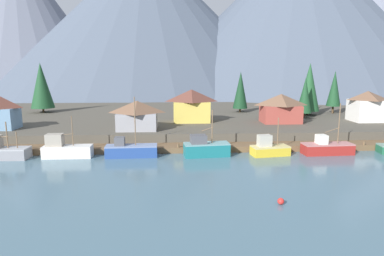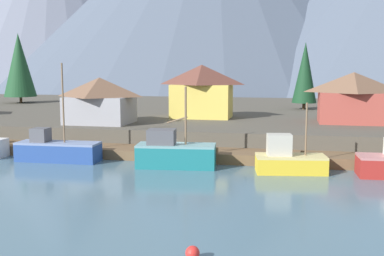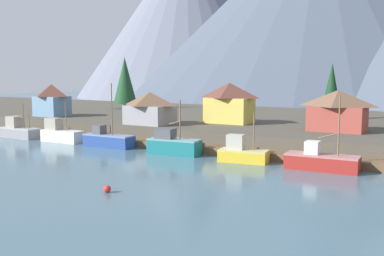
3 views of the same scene
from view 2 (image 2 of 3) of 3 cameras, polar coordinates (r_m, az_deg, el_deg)
name	(u,v)px [view 2 (image 2 of 3)]	position (r m, az deg, el deg)	size (l,w,h in m)	color
ground_plane	(210,137)	(64.61, 2.26, -1.16)	(400.00, 400.00, 1.00)	#476675
dock	(180,154)	(47.04, -1.47, -3.21)	(80.00, 4.00, 1.60)	brown
shoreline_bank	(223,116)	(76.15, 3.80, 1.48)	(400.00, 56.00, 2.50)	#4C473D
fishing_boat_blue	(57,150)	(47.81, -16.25, -2.61)	(8.26, 2.83, 9.64)	navy
fishing_boat_teal	(174,153)	(43.09, -2.20, -3.08)	(7.50, 3.49, 7.49)	#196B70
fishing_boat_yellow	(289,160)	(41.78, 11.77, -3.89)	(6.40, 3.60, 6.19)	gold
house_yellow	(202,91)	(61.86, 1.20, 4.60)	(8.15, 5.30, 7.03)	gold
house_grey	(100,100)	(56.81, -11.26, 3.41)	(7.74, 6.15, 5.50)	gray
house_red	(353,97)	(59.28, 19.18, 3.61)	(8.34, 5.73, 6.13)	#9E4238
conifer_mid_left	(305,73)	(76.20, 13.70, 6.63)	(3.86, 3.86, 10.64)	#4C3823
conifer_back_left	(19,65)	(92.82, -20.46, 7.26)	(5.91, 5.91, 12.92)	#4C3823
channel_buoy	(192,253)	(23.20, 0.06, -15.09)	(0.70, 0.70, 0.70)	red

